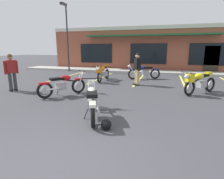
% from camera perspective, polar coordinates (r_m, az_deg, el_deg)
% --- Properties ---
extents(ground_plane, '(80.00, 80.00, 0.00)m').
position_cam_1_polar(ground_plane, '(6.74, 2.57, -3.64)').
color(ground_plane, '#3D3D42').
extents(sidewalk_kerb, '(22.00, 1.80, 0.14)m').
position_cam_1_polar(sidewalk_kerb, '(15.08, 10.62, 5.59)').
color(sidewalk_kerb, '#A8A59E').
rests_on(sidewalk_kerb, ground_plane).
extents(brick_storefront_building, '(17.88, 6.90, 3.76)m').
position_cam_1_polar(brick_storefront_building, '(19.09, 12.24, 12.45)').
color(brick_storefront_building, brown).
rests_on(brick_storefront_building, ground_plane).
extents(painted_stall_lines, '(10.25, 4.80, 0.01)m').
position_cam_1_polar(painted_stall_lines, '(11.55, 8.66, 3.17)').
color(painted_stall_lines, '#DBCC4C').
rests_on(painted_stall_lines, ground_plane).
extents(motorcycle_foreground_classic, '(1.13, 1.98, 0.98)m').
position_cam_1_polar(motorcycle_foreground_classic, '(5.15, -6.25, -3.57)').
color(motorcycle_foreground_classic, black).
rests_on(motorcycle_foreground_classic, ground_plane).
extents(motorcycle_red_sportbike, '(1.60, 1.70, 0.98)m').
position_cam_1_polar(motorcycle_red_sportbike, '(8.52, 25.68, 2.22)').
color(motorcycle_red_sportbike, black).
rests_on(motorcycle_red_sportbike, ground_plane).
extents(motorcycle_black_cruiser, '(1.99, 1.12, 0.98)m').
position_cam_1_polar(motorcycle_black_cruiser, '(11.65, 9.96, 5.49)').
color(motorcycle_black_cruiser, black).
rests_on(motorcycle_black_cruiser, ground_plane).
extents(motorcycle_silver_naked, '(0.66, 2.11, 0.98)m').
position_cam_1_polar(motorcycle_silver_naked, '(10.77, -2.91, 5.44)').
color(motorcycle_silver_naked, black).
rests_on(motorcycle_silver_naked, ground_plane).
extents(motorcycle_blue_standard, '(1.44, 1.82, 0.98)m').
position_cam_1_polar(motorcycle_blue_standard, '(7.69, -15.14, 1.53)').
color(motorcycle_blue_standard, black).
rests_on(motorcycle_blue_standard, ground_plane).
extents(person_in_black_shirt, '(0.43, 0.55, 1.68)m').
position_cam_1_polar(person_in_black_shirt, '(9.57, 7.93, 6.96)').
color(person_in_black_shirt, black).
rests_on(person_in_black_shirt, ground_plane).
extents(person_in_shorts_foreground, '(0.39, 0.59, 1.68)m').
position_cam_1_polar(person_in_shorts_foreground, '(9.30, -29.06, 5.31)').
color(person_in_shorts_foreground, black).
rests_on(person_in_shorts_foreground, ground_plane).
extents(helmet_on_pavement, '(0.26, 0.26, 0.26)m').
position_cam_1_polar(helmet_on_pavement, '(4.42, -1.82, -10.91)').
color(helmet_on_pavement, black).
rests_on(helmet_on_pavement, ground_plane).
extents(parking_lot_lamp_post, '(0.24, 0.76, 5.33)m').
position_cam_1_polar(parking_lot_lamp_post, '(15.89, -14.14, 17.90)').
color(parking_lot_lamp_post, '#2D2D33').
rests_on(parking_lot_lamp_post, ground_plane).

